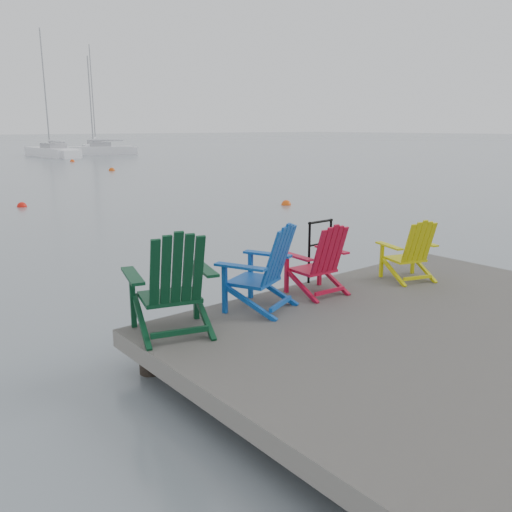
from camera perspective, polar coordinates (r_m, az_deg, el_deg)
ground at (r=6.70m, az=20.43°, el=-11.40°), size 400.00×400.00×0.00m
dock at (r=6.56m, az=20.68°, el=-8.63°), size 6.00×5.00×1.40m
handrail at (r=7.97m, az=6.75°, el=1.22°), size 0.48×0.04×0.90m
chair_green at (r=5.89m, az=-8.81°, el=-2.76°), size 1.10×1.04×1.17m
chair_blue at (r=6.63m, az=0.76°, el=-1.18°), size 1.05×1.00×1.08m
chair_red at (r=7.30m, az=6.69°, el=-0.33°), size 0.80×0.75×0.97m
chair_yellow at (r=8.25m, az=15.98°, el=0.63°), size 0.86×0.82×0.91m
sailboat_near at (r=54.30m, az=-20.66°, el=10.14°), size 2.43×8.41×11.53m
sailboat_mid at (r=66.68m, az=-16.52°, el=10.91°), size 5.92×8.77×11.96m
sailboat_far at (r=56.70m, az=-16.33°, el=10.56°), size 6.90×4.32×9.55m
buoy_a at (r=19.37m, az=3.19°, el=5.39°), size 0.35×0.35×0.35m
buoy_b at (r=20.56m, az=-23.41°, el=4.77°), size 0.33×0.33×0.33m
buoy_c at (r=35.76m, az=-14.94°, el=8.67°), size 0.39×0.39×0.39m
buoy_d at (r=45.98m, az=-18.77°, el=9.39°), size 0.36×0.36×0.36m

